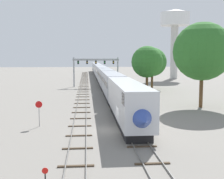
{
  "coord_description": "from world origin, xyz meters",
  "views": [
    {
      "loc": [
        -2.68,
        -29.79,
        7.71
      ],
      "look_at": [
        1.0,
        12.0,
        3.0
      ],
      "focal_mm": 46.25,
      "sensor_mm": 36.0,
      "label": 1
    }
  ],
  "objects_px": {
    "passenger_train": "(101,73)",
    "trackside_tree_right": "(147,62)",
    "signal_gantry": "(96,65)",
    "trackside_tree_left": "(152,62)",
    "stop_sign": "(39,110)",
    "water_tower": "(175,24)",
    "trackside_tree_mid": "(202,51)"
  },
  "relations": [
    {
      "from": "passenger_train",
      "to": "trackside_tree_right",
      "type": "height_order",
      "value": "trackside_tree_right"
    },
    {
      "from": "signal_gantry",
      "to": "trackside_tree_left",
      "type": "height_order",
      "value": "trackside_tree_left"
    },
    {
      "from": "trackside_tree_right",
      "to": "trackside_tree_left",
      "type": "bearing_deg",
      "value": 69.51
    },
    {
      "from": "trackside_tree_right",
      "to": "stop_sign",
      "type": "bearing_deg",
      "value": -122.04
    },
    {
      "from": "signal_gantry",
      "to": "trackside_tree_left",
      "type": "relative_size",
      "value": 1.21
    },
    {
      "from": "water_tower",
      "to": "trackside_tree_mid",
      "type": "xyz_separation_m",
      "value": [
        -13.94,
        -59.49,
        -11.05
      ]
    },
    {
      "from": "passenger_train",
      "to": "water_tower",
      "type": "distance_m",
      "value": 33.06
    },
    {
      "from": "stop_sign",
      "to": "trackside_tree_right",
      "type": "height_order",
      "value": "trackside_tree_right"
    },
    {
      "from": "passenger_train",
      "to": "signal_gantry",
      "type": "xyz_separation_m",
      "value": [
        -2.25,
        -17.25,
        3.05
      ]
    },
    {
      "from": "stop_sign",
      "to": "trackside_tree_left",
      "type": "relative_size",
      "value": 0.29
    },
    {
      "from": "passenger_train",
      "to": "trackside_tree_left",
      "type": "bearing_deg",
      "value": -64.44
    },
    {
      "from": "water_tower",
      "to": "trackside_tree_mid",
      "type": "relative_size",
      "value": 1.89
    },
    {
      "from": "signal_gantry",
      "to": "trackside_tree_right",
      "type": "xyz_separation_m",
      "value": [
        10.59,
        -14.09,
        1.04
      ]
    },
    {
      "from": "stop_sign",
      "to": "trackside_tree_right",
      "type": "bearing_deg",
      "value": 57.96
    },
    {
      "from": "water_tower",
      "to": "stop_sign",
      "type": "distance_m",
      "value": 81.03
    },
    {
      "from": "trackside_tree_mid",
      "to": "water_tower",
      "type": "bearing_deg",
      "value": 76.82
    },
    {
      "from": "signal_gantry",
      "to": "trackside_tree_left",
      "type": "xyz_separation_m",
      "value": [
        13.51,
        -6.29,
        0.88
      ]
    },
    {
      "from": "signal_gantry",
      "to": "trackside_tree_right",
      "type": "distance_m",
      "value": 17.66
    },
    {
      "from": "passenger_train",
      "to": "trackside_tree_mid",
      "type": "relative_size",
      "value": 10.65
    },
    {
      "from": "signal_gantry",
      "to": "water_tower",
      "type": "relative_size",
      "value": 0.49
    },
    {
      "from": "passenger_train",
      "to": "signal_gantry",
      "type": "relative_size",
      "value": 11.46
    },
    {
      "from": "trackside_tree_mid",
      "to": "passenger_train",
      "type": "bearing_deg",
      "value": 104.35
    },
    {
      "from": "signal_gantry",
      "to": "stop_sign",
      "type": "distance_m",
      "value": 44.26
    },
    {
      "from": "trackside_tree_right",
      "to": "trackside_tree_mid",
      "type": "bearing_deg",
      "value": -76.57
    },
    {
      "from": "stop_sign",
      "to": "trackside_tree_mid",
      "type": "distance_m",
      "value": 26.01
    },
    {
      "from": "trackside_tree_left",
      "to": "passenger_train",
      "type": "bearing_deg",
      "value": 115.56
    },
    {
      "from": "signal_gantry",
      "to": "water_tower",
      "type": "distance_m",
      "value": 41.76
    },
    {
      "from": "passenger_train",
      "to": "stop_sign",
      "type": "distance_m",
      "value": 61.48
    },
    {
      "from": "water_tower",
      "to": "trackside_tree_left",
      "type": "distance_m",
      "value": 38.63
    },
    {
      "from": "passenger_train",
      "to": "stop_sign",
      "type": "relative_size",
      "value": 48.13
    },
    {
      "from": "passenger_train",
      "to": "trackside_tree_left",
      "type": "xyz_separation_m",
      "value": [
        11.26,
        -23.54,
        3.93
      ]
    },
    {
      "from": "stop_sign",
      "to": "trackside_tree_left",
      "type": "distance_m",
      "value": 43.03
    }
  ]
}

